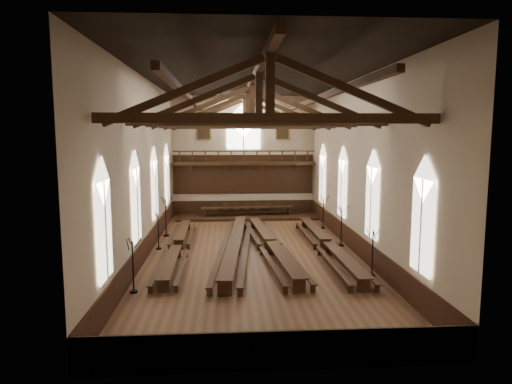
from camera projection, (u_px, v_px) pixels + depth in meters
ground at (253, 254)px, 26.21m from camera, size 26.00×26.00×0.00m
room_walls at (252, 141)px, 25.38m from camera, size 26.00×26.00×26.00m
wainscot_band at (253, 244)px, 26.13m from camera, size 12.00×26.00×1.20m
side_windows at (253, 190)px, 25.73m from camera, size 11.85×19.80×4.50m
end_window at (243, 129)px, 38.05m from camera, size 2.80×0.12×3.80m
minstrels_gallery at (244, 169)px, 38.24m from camera, size 11.80×1.24×3.70m
portraits at (243, 131)px, 38.06m from camera, size 7.75×0.09×1.45m
roof_trusses at (252, 109)px, 25.16m from camera, size 11.70×25.70×2.80m
refectory_row_a at (177, 245)px, 26.23m from camera, size 1.40×13.64×0.67m
refectory_row_b at (235, 243)px, 26.38m from camera, size 2.20×14.89×0.79m
refectory_row_c at (271, 243)px, 26.48m from camera, size 2.05×14.44×0.74m
refectory_row_d at (327, 244)px, 26.49m from camera, size 1.55×14.15×0.72m
dais at (247, 216)px, 37.49m from camera, size 11.40×3.11×0.21m
high_table at (247, 208)px, 37.40m from camera, size 7.57×1.34×0.71m
high_chairs at (247, 208)px, 38.14m from camera, size 5.85×0.45×0.94m
candelabrum_left_near at (133, 276)px, 19.78m from camera, size 0.67×0.75×2.43m
candelabrum_left_mid at (158, 238)px, 27.21m from camera, size 0.64×0.71×2.30m
candelabrum_left_far at (166, 224)px, 30.67m from camera, size 0.80×0.79×2.69m
candelabrum_right_near at (372, 262)px, 22.08m from camera, size 0.71×0.66×2.34m
candelabrum_right_mid at (341, 234)px, 27.98m from camera, size 0.72×0.79×2.57m
candelabrum_right_far at (323, 219)px, 33.16m from camera, size 0.71×0.73×2.44m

